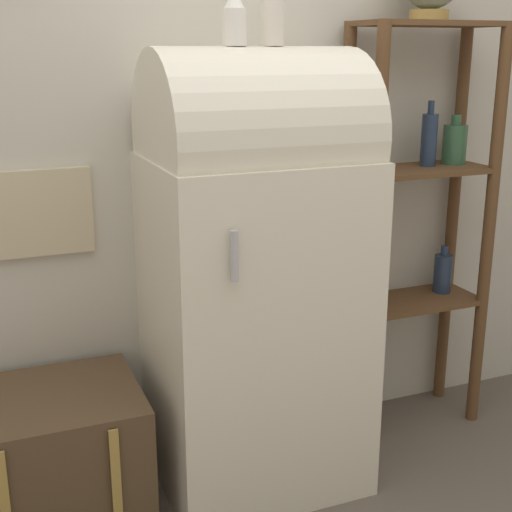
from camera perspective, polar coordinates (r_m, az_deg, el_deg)
ground_plane at (r=2.67m, az=2.03°, el=-19.53°), size 12.00×12.00×0.00m
wall_back at (r=2.70m, az=-2.85°, el=11.79°), size 7.00×0.09×2.70m
refrigerator at (r=2.51m, az=-0.09°, el=-1.11°), size 0.71×0.64×1.57m
suitcase_trunk at (r=2.60m, az=-15.98°, el=-15.22°), size 0.60×0.51×0.46m
shelf_unit at (r=2.96m, az=13.02°, el=3.71°), size 0.59×0.29×1.66m
vase_left at (r=2.37m, az=-1.75°, el=18.42°), size 0.08×0.08×0.17m
vase_center at (r=2.43m, az=1.33°, el=19.35°), size 0.07×0.07×0.26m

